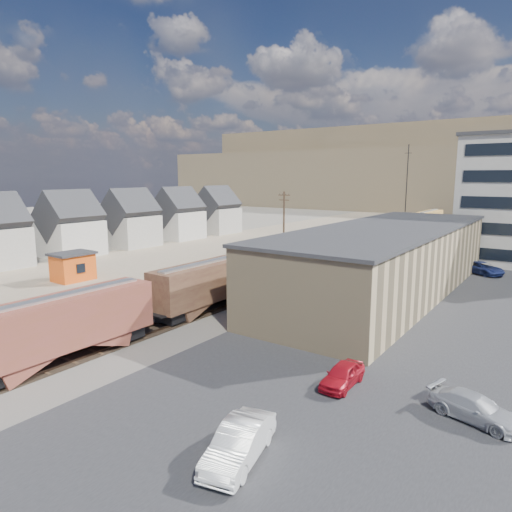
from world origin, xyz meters
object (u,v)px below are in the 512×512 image
Objects in this scene: parked_car_red at (342,376)px; parked_car_silver at (475,408)px; maintenance_shed at (73,266)px; parked_car_white at (239,444)px; freight_train at (322,250)px; utility_pole_north at (284,220)px; parked_car_blue at (482,268)px.

parked_car_red is 0.85× the size of parked_car_silver.
parked_car_white is (37.98, -16.73, -0.95)m from maintenance_shed.
utility_pole_north reaches higher than freight_train.
parked_car_red is at bearing 72.44° from parked_car_white.
freight_train reaches higher than parked_car_silver.
parked_car_red is (29.27, -40.56, -4.62)m from utility_pole_north.
freight_train is at bearing 98.75° from parked_car_white.
freight_train is 16.17m from utility_pole_north.
utility_pole_north is 1.98× the size of parked_car_white.
parked_car_silver is (45.91, -7.00, -1.10)m from maintenance_shed.
parked_car_blue is (30.55, -0.82, -4.51)m from utility_pole_north.
parked_car_white is at bearing 156.12° from parked_car_silver.
utility_pole_north is at bearing 140.35° from freight_train.
parked_car_red is 39.76m from parked_car_blue.
parked_car_silver is at bearing -51.12° from freight_train.
parked_car_white is 1.08× the size of parked_car_silver.
freight_train is 34.85m from parked_car_red.
maintenance_shed is 0.95× the size of parked_car_white.
freight_train is 25.56× the size of parked_car_silver.
parked_car_blue is at bearing 74.20° from parked_car_white.
utility_pole_north is 2.08× the size of maintenance_shed.
freight_train is 11.97× the size of utility_pole_north.
utility_pole_north is 2.50× the size of parked_car_red.
parked_car_red is (38.64, -7.31, -1.10)m from maintenance_shed.
maintenance_shed is 41.51m from parked_car_white.
parked_car_blue reaches higher than parked_car_red.
parked_car_silver is at bearing -139.18° from parked_car_blue.
parked_car_white is at bearing -23.77° from maintenance_shed.
freight_train is 21.09× the size of parked_car_blue.
parked_car_blue is (-5.98, 39.43, 0.11)m from parked_car_silver.
parked_car_silver is 0.83× the size of parked_car_blue.
freight_train is at bearing 118.55° from parked_car_red.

